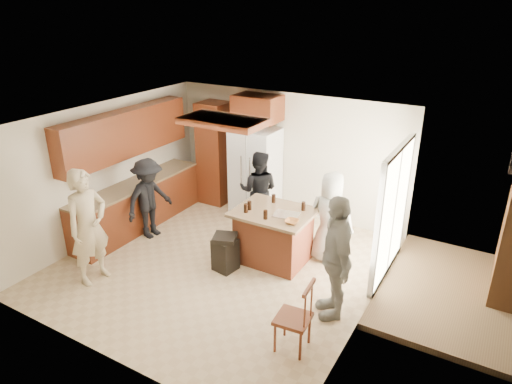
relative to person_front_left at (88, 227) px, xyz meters
The scene contains 12 objects.
person_front_left is the anchor object (origin of this frame).
person_behind_left 3.19m from the person_front_left, 64.60° to the left, with size 0.76×0.47×1.56m, color black.
person_behind_right 3.87m from the person_front_left, 39.14° to the left, with size 0.78×0.51×1.59m, color #9A9991.
person_side_right 3.76m from the person_front_left, 16.89° to the left, with size 1.07×0.55×1.82m, color gray.
person_counter 1.58m from the person_front_left, 97.62° to the left, with size 0.99×0.46×1.53m, color black.
left_cabinetry 1.89m from the person_front_left, 112.95° to the left, with size 0.64×3.00×2.30m.
back_wall_units 3.57m from the person_front_left, 87.19° to the left, with size 1.80×0.60×2.45m.
refrigerator 3.59m from the person_front_left, 74.54° to the left, with size 0.90×0.76×1.80m.
kitchen_island 2.96m from the person_front_left, 41.36° to the left, with size 1.28×1.03×0.93m.
island_items 2.98m from the person_front_left, 37.89° to the left, with size 0.98×0.71×0.15m.
trash_bin 2.18m from the person_front_left, 37.75° to the left, with size 0.47×0.47×0.63m.
spindle_chair 3.48m from the person_front_left, ahead, with size 0.45×0.45×0.99m.
Camera 1 is at (3.84, -5.44, 4.15)m, focal length 32.00 mm.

